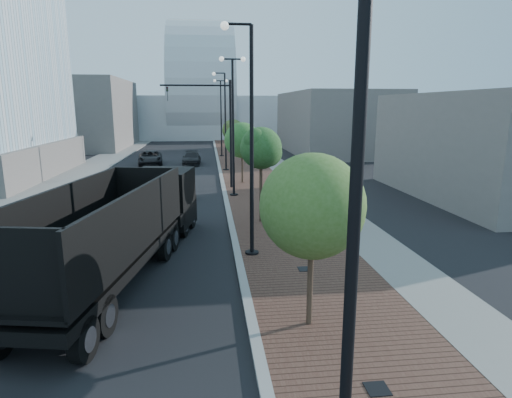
{
  "coord_description": "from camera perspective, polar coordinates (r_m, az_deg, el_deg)",
  "views": [
    {
      "loc": [
        -1.14,
        -6.79,
        6.13
      ],
      "look_at": [
        1.0,
        12.0,
        2.0
      ],
      "focal_mm": 29.84,
      "sensor_mm": 36.0,
      "label": 1
    }
  ],
  "objects": [
    {
      "name": "streetlight_3",
      "position": [
        40.86,
        -4.27,
        9.78
      ],
      "size": [
        1.44,
        0.56,
        9.21
      ],
      "color": "black",
      "rests_on": "ground"
    },
    {
      "name": "streetlight_0",
      "position": [
        5.26,
        13.06,
        -2.43
      ],
      "size": [
        1.72,
        0.56,
        9.28
      ],
      "color": "black",
      "rests_on": "ground"
    },
    {
      "name": "concrete_strip",
      "position": [
        47.74,
        2.41,
        5.01
      ],
      "size": [
        2.4,
        140.0,
        0.13
      ],
      "primitive_type": "cube",
      "color": "slate",
      "rests_on": "ground"
    },
    {
      "name": "traffic_mast",
      "position": [
        31.82,
        -5.06,
        10.21
      ],
      "size": [
        5.09,
        0.2,
        8.0
      ],
      "color": "black",
      "rests_on": "ground"
    },
    {
      "name": "commercial_block_ne",
      "position": [
        59.35,
        10.45,
        10.06
      ],
      "size": [
        12.0,
        22.0,
        8.0
      ],
      "primitive_type": "cube",
      "color": "#68615D",
      "rests_on": "ground"
    },
    {
      "name": "streetlight_1",
      "position": [
        16.96,
        -0.96,
        6.27
      ],
      "size": [
        1.44,
        0.56,
        9.21
      ],
      "color": "black",
      "rests_on": "ground"
    },
    {
      "name": "dump_truck",
      "position": [
        18.18,
        -15.2,
        -2.81
      ],
      "size": [
        5.08,
        13.82,
        3.61
      ],
      "rotation": [
        0.0,
        0.0,
        -0.19
      ],
      "color": "black",
      "rests_on": "ground"
    },
    {
      "name": "tree_0",
      "position": [
        11.47,
        7.75,
        -0.96
      ],
      "size": [
        2.85,
        2.85,
        4.95
      ],
      "color": "#382619",
      "rests_on": "ground"
    },
    {
      "name": "pedestrian",
      "position": [
        22.16,
        12.25,
        -1.33
      ],
      "size": [
        0.78,
        0.55,
        2.01
      ],
      "primitive_type": "imported",
      "rotation": [
        0.0,
        0.0,
        3.05
      ],
      "color": "black",
      "rests_on": "ground"
    },
    {
      "name": "utility_cover_0",
      "position": [
        10.45,
        15.94,
        -23.26
      ],
      "size": [
        0.5,
        0.5,
        0.02
      ],
      "primitive_type": "cube",
      "color": "black",
      "rests_on": "sidewalk"
    },
    {
      "name": "tree_3",
      "position": [
        45.96,
        -3.05,
        9.2
      ],
      "size": [
        2.36,
        2.3,
        4.81
      ],
      "color": "#382619",
      "rests_on": "ground"
    },
    {
      "name": "tree_2",
      "position": [
        34.03,
        -1.8,
        7.87
      ],
      "size": [
        2.82,
        2.82,
        4.92
      ],
      "color": "#382619",
      "rests_on": "ground"
    },
    {
      "name": "dark_car_mid",
      "position": [
        47.16,
        -13.98,
        5.39
      ],
      "size": [
        3.09,
        5.57,
        1.47
      ],
      "primitive_type": "imported",
      "rotation": [
        0.0,
        0.0,
        0.13
      ],
      "color": "black",
      "rests_on": "ground"
    },
    {
      "name": "west_sidewalk",
      "position": [
        48.65,
        -20.62,
        4.37
      ],
      "size": [
        4.0,
        140.0,
        0.12
      ],
      "primitive_type": "cube",
      "color": "slate",
      "rests_on": "ground"
    },
    {
      "name": "utility_cover_2",
      "position": [
        26.71,
        1.28,
        -0.66
      ],
      "size": [
        0.5,
        0.5,
        0.02
      ],
      "primitive_type": "cube",
      "color": "black",
      "rests_on": "sidewalk"
    },
    {
      "name": "utility_cover_1",
      "position": [
        16.34,
        6.56,
        -9.3
      ],
      "size": [
        0.5,
        0.5,
        0.02
      ],
      "primitive_type": "cube",
      "color": "black",
      "rests_on": "sidewalk"
    },
    {
      "name": "dark_car_far",
      "position": [
        46.53,
        -8.62,
        5.44
      ],
      "size": [
        1.95,
        4.61,
        1.33
      ],
      "primitive_type": "imported",
      "rotation": [
        0.0,
        0.0,
        -0.02
      ],
      "color": "black",
      "rests_on": "ground"
    },
    {
      "name": "commercial_block_nw",
      "position": [
        69.41,
        -22.66,
        10.46
      ],
      "size": [
        14.0,
        20.0,
        10.0
      ],
      "primitive_type": "cube",
      "color": "slate",
      "rests_on": "ground"
    },
    {
      "name": "white_sedan",
      "position": [
        28.91,
        -11.09,
        1.45
      ],
      "size": [
        1.89,
        4.89,
        1.59
      ],
      "primitive_type": "imported",
      "rotation": [
        0.0,
        0.0,
        0.04
      ],
      "color": "silver",
      "rests_on": "ground"
    },
    {
      "name": "streetlight_4",
      "position": [
        52.83,
        -4.69,
        10.86
      ],
      "size": [
        1.72,
        0.56,
        9.28
      ],
      "color": "black",
      "rests_on": "ground"
    },
    {
      "name": "commercial_block_e",
      "position": [
        33.03,
        29.13,
        6.21
      ],
      "size": [
        10.0,
        16.0,
        7.0
      ],
      "primitive_type": "cube",
      "color": "slate",
      "rests_on": "ground"
    },
    {
      "name": "convention_center",
      "position": [
        91.79,
        -7.2,
        12.15
      ],
      "size": [
        50.0,
        30.0,
        50.0
      ],
      "color": "#B4BBBF",
      "rests_on": "ground"
    },
    {
      "name": "curb",
      "position": [
        47.19,
        -5.08,
        4.89
      ],
      "size": [
        0.3,
        140.0,
        0.14
      ],
      "primitive_type": "cube",
      "color": "gray",
      "rests_on": "ground"
    },
    {
      "name": "streetlight_2",
      "position": [
        28.87,
        -3.08,
        9.7
      ],
      "size": [
        1.72,
        0.56,
        9.28
      ],
      "color": "black",
      "rests_on": "ground"
    },
    {
      "name": "sidewalk",
      "position": [
        47.41,
        -0.83,
        4.96
      ],
      "size": [
        7.0,
        140.0,
        0.12
      ],
      "primitive_type": "cube",
      "color": "#4C2D23",
      "rests_on": "ground"
    },
    {
      "name": "tree_1",
      "position": [
        22.09,
        0.78,
        6.8
      ],
      "size": [
        2.25,
        2.18,
        5.11
      ],
      "color": "#382619",
      "rests_on": "ground"
    }
  ]
}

